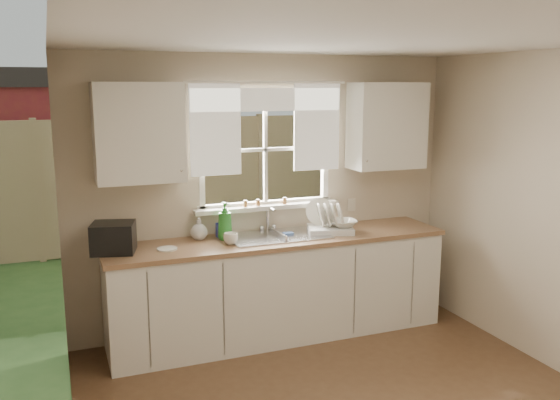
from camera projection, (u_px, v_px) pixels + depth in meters
name	position (u px, v px, depth m)	size (l,w,h in m)	color
room_walls	(384.00, 253.00, 3.55)	(3.62, 4.02, 2.50)	beige
ceiling	(385.00, 36.00, 3.37)	(3.60, 4.00, 0.02)	silver
window	(266.00, 168.00, 5.39)	(1.38, 0.16, 1.06)	white
curtains	(268.00, 119.00, 5.26)	(1.50, 0.03, 0.81)	white
base_cabinets	(279.00, 289.00, 5.29)	(3.00, 0.62, 0.87)	white
countertop	(279.00, 240.00, 5.21)	(3.04, 0.65, 0.04)	#8E6847
upper_cabinet_left	(139.00, 133.00, 4.75)	(0.70, 0.33, 0.80)	white
upper_cabinet_right	(387.00, 126.00, 5.57)	(0.70, 0.33, 0.80)	white
wall_outlet	(352.00, 205.00, 5.76)	(0.08, 0.01, 0.12)	beige
sill_jars	(263.00, 202.00, 5.37)	(0.42, 0.04, 0.06)	brown
backyard	(177.00, 19.00, 11.09)	(20.00, 10.00, 6.13)	#335421
sink	(277.00, 244.00, 5.25)	(0.88, 0.52, 0.40)	#B7B7BC
dish_rack	(329.00, 224.00, 5.37)	(0.47, 0.41, 0.30)	silver
bowl	(343.00, 223.00, 5.37)	(0.25, 0.25, 0.06)	silver
soap_bottle_a	(225.00, 221.00, 5.10)	(0.13, 0.13, 0.33)	#287D2A
soap_bottle_b	(222.00, 227.00, 5.19)	(0.08, 0.09, 0.19)	#2D3CA9
soap_bottle_c	(199.00, 229.00, 5.12)	(0.15, 0.15, 0.19)	beige
saucer	(167.00, 249.00, 4.81)	(0.16, 0.16, 0.01)	white
cup	(231.00, 239.00, 4.96)	(0.12, 0.12, 0.10)	silver
black_appliance	(113.00, 238.00, 4.71)	(0.33, 0.29, 0.24)	black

